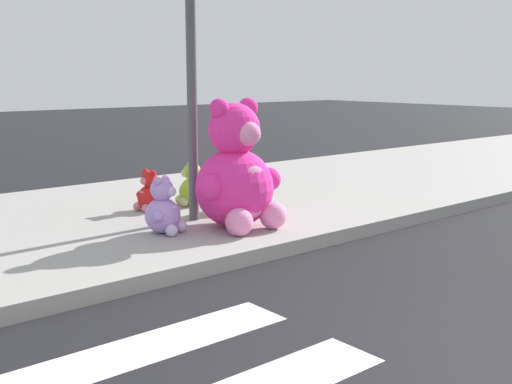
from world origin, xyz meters
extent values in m
cube|color=#9E9B93|center=(0.00, 5.20, 0.07)|extent=(28.00, 4.40, 0.15)
cube|color=white|center=(-1.55, 2.05, 0.00)|extent=(3.20, 0.45, 0.00)
cylinder|color=#4C4C51|center=(1.00, 4.40, 1.75)|extent=(0.11, 0.11, 3.20)
sphere|color=#F22D93|center=(1.15, 3.85, 0.57)|extent=(0.84, 0.84, 0.84)
ellipsoid|color=pink|center=(1.15, 3.55, 0.57)|extent=(0.46, 0.19, 0.55)
sphere|color=#F22D93|center=(1.15, 3.85, 1.20)|extent=(0.55, 0.55, 0.55)
sphere|color=pink|center=(1.15, 3.62, 1.16)|extent=(0.25, 0.25, 0.25)
sphere|color=#F22D93|center=(1.34, 3.85, 1.42)|extent=(0.21, 0.21, 0.21)
sphere|color=#F22D93|center=(1.55, 3.75, 0.63)|extent=(0.26, 0.26, 0.26)
sphere|color=pink|center=(1.39, 3.50, 0.29)|extent=(0.29, 0.29, 0.29)
sphere|color=#F22D93|center=(0.96, 3.85, 1.42)|extent=(0.21, 0.21, 0.21)
sphere|color=#F22D93|center=(0.75, 3.74, 0.63)|extent=(0.26, 0.26, 0.26)
sphere|color=pink|center=(0.93, 3.49, 0.29)|extent=(0.29, 0.29, 0.29)
sphere|color=red|center=(0.89, 5.16, 0.30)|extent=(0.30, 0.30, 0.30)
ellipsoid|color=#DB7B7B|center=(0.78, 5.15, 0.30)|extent=(0.09, 0.17, 0.20)
sphere|color=red|center=(0.89, 5.16, 0.53)|extent=(0.20, 0.20, 0.20)
sphere|color=#DB7B7B|center=(0.80, 5.15, 0.51)|extent=(0.09, 0.09, 0.09)
sphere|color=red|center=(0.90, 5.09, 0.61)|extent=(0.08, 0.08, 0.08)
sphere|color=red|center=(0.87, 5.02, 0.32)|extent=(0.09, 0.09, 0.09)
sphere|color=#DB7B7B|center=(0.77, 5.06, 0.20)|extent=(0.10, 0.10, 0.10)
sphere|color=red|center=(0.88, 5.23, 0.61)|extent=(0.08, 0.08, 0.08)
sphere|color=red|center=(0.83, 5.30, 0.32)|extent=(0.09, 0.09, 0.09)
sphere|color=#DB7B7B|center=(0.75, 5.23, 0.20)|extent=(0.10, 0.10, 0.10)
sphere|color=#8CD133|center=(1.46, 5.10, 0.32)|extent=(0.34, 0.34, 0.34)
ellipsoid|color=#B8DE87|center=(1.34, 5.14, 0.32)|extent=(0.13, 0.20, 0.22)
sphere|color=#8CD133|center=(1.46, 5.10, 0.57)|extent=(0.22, 0.22, 0.22)
sphere|color=#B8DE87|center=(1.37, 5.13, 0.56)|extent=(0.10, 0.10, 0.10)
sphere|color=#8CD133|center=(1.44, 5.03, 0.66)|extent=(0.08, 0.08, 0.08)
sphere|color=#8CD133|center=(1.37, 4.96, 0.34)|extent=(0.11, 0.11, 0.11)
sphere|color=#B8DE87|center=(1.30, 5.06, 0.21)|extent=(0.12, 0.12, 0.12)
sphere|color=#8CD133|center=(1.48, 5.18, 0.66)|extent=(0.08, 0.08, 0.08)
sphere|color=#8CD133|center=(1.47, 5.27, 0.34)|extent=(0.11, 0.11, 0.11)
sphere|color=#B8DE87|center=(1.35, 5.23, 0.21)|extent=(0.12, 0.12, 0.12)
sphere|color=#B28CD8|center=(0.41, 4.10, 0.33)|extent=(0.37, 0.37, 0.37)
ellipsoid|color=silver|center=(0.47, 3.98, 0.33)|extent=(0.22, 0.17, 0.24)
sphere|color=#B28CD8|center=(0.41, 4.10, 0.61)|extent=(0.24, 0.24, 0.24)
sphere|color=silver|center=(0.45, 4.01, 0.59)|extent=(0.11, 0.11, 0.11)
sphere|color=#B28CD8|center=(0.48, 4.14, 0.70)|extent=(0.09, 0.09, 0.09)
sphere|color=#B28CD8|center=(0.58, 4.14, 0.36)|extent=(0.11, 0.11, 0.11)
sphere|color=silver|center=(0.57, 4.01, 0.21)|extent=(0.13, 0.13, 0.13)
sphere|color=#B28CD8|center=(0.33, 4.06, 0.70)|extent=(0.09, 0.09, 0.09)
sphere|color=#B28CD8|center=(0.27, 3.97, 0.36)|extent=(0.11, 0.11, 0.11)
sphere|color=silver|center=(0.39, 3.91, 0.21)|extent=(0.13, 0.13, 0.13)
sphere|color=tan|center=(1.57, 4.51, 0.32)|extent=(0.34, 0.34, 0.34)
ellipsoid|color=beige|center=(1.60, 4.63, 0.32)|extent=(0.20, 0.12, 0.22)
sphere|color=tan|center=(1.57, 4.51, 0.58)|extent=(0.22, 0.22, 0.22)
sphere|color=beige|center=(1.59, 4.61, 0.56)|extent=(0.10, 0.10, 0.10)
sphere|color=tan|center=(1.49, 4.53, 0.67)|extent=(0.09, 0.09, 0.09)
sphere|color=tan|center=(1.42, 4.60, 0.35)|extent=(0.11, 0.11, 0.11)
sphere|color=beige|center=(1.52, 4.68, 0.21)|extent=(0.12, 0.12, 0.12)
sphere|color=tan|center=(1.64, 4.49, 0.67)|extent=(0.09, 0.09, 0.09)
sphere|color=tan|center=(1.73, 4.51, 0.35)|extent=(0.11, 0.11, 0.11)
sphere|color=beige|center=(1.70, 4.63, 0.21)|extent=(0.12, 0.12, 0.12)
camera|label=1|loc=(-2.94, -1.38, 1.75)|focal=44.51mm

